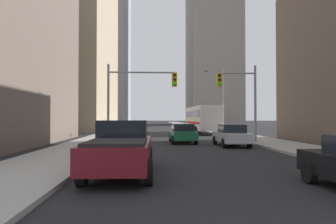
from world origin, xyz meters
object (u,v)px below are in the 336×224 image
pickup_truck_maroon (121,148)px  sedan_silver (231,135)px  traffic_signal_near_right (239,91)px  sedan_green (183,133)px  city_bus (202,118)px  traffic_signal_near_left (139,90)px

pickup_truck_maroon → sedan_silver: pickup_truck_maroon is taller
sedan_silver → traffic_signal_near_right: bearing=58.0°
sedan_green → traffic_signal_near_right: bearing=-15.1°
city_bus → sedan_green: bearing=-105.4°
city_bus → sedan_green: (-4.06, -14.72, -1.16)m
sedan_green → traffic_signal_near_left: traffic_signal_near_left is taller
sedan_green → traffic_signal_near_right: (4.20, -1.13, 3.24)m
sedan_silver → traffic_signal_near_left: 7.53m
sedan_green → traffic_signal_near_left: bearing=-161.6°
sedan_silver → traffic_signal_near_left: bearing=165.4°
city_bus → sedan_green: city_bus is taller
city_bus → traffic_signal_near_left: 17.65m
city_bus → pickup_truck_maroon: city_bus is taller
traffic_signal_near_right → sedan_silver: bearing=-122.0°
sedan_silver → traffic_signal_near_right: (1.06, 1.70, 3.24)m
city_bus → traffic_signal_near_right: bearing=-89.5°
pickup_truck_maroon → traffic_signal_near_left: size_ratio=0.91×
sedan_silver → traffic_signal_near_left: size_ratio=0.70×
sedan_green → sedan_silver: bearing=-42.0°
traffic_signal_near_left → traffic_signal_near_right: (7.60, -0.00, -0.10)m
traffic_signal_near_left → traffic_signal_near_right: size_ratio=1.00×
city_bus → sedan_green: 15.31m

